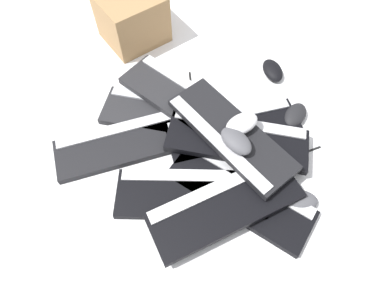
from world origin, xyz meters
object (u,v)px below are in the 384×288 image
(keyboard_6, at_px, (230,134))
(keyboard_8, at_px, (180,98))
(mouse_3, at_px, (299,200))
(keyboard_3, at_px, (167,114))
(keyboard_0, at_px, (191,194))
(keyboard_5, at_px, (237,140))
(mouse_2, at_px, (295,115))
(mouse_1, at_px, (236,141))
(mouse_0, at_px, (273,70))
(mouse_4, at_px, (242,124))
(keyboard_1, at_px, (240,193))
(keyboard_4, at_px, (125,143))
(keyboard_2, at_px, (234,130))
(keyboard_7, at_px, (225,205))
(cardboard_box, at_px, (132,18))

(keyboard_6, height_order, keyboard_8, keyboard_6)
(keyboard_8, bearing_deg, mouse_3, 61.68)
(keyboard_3, bearing_deg, keyboard_0, 32.98)
(keyboard_5, distance_m, mouse_2, 0.24)
(keyboard_0, relative_size, mouse_1, 4.22)
(mouse_0, height_order, mouse_3, same)
(mouse_3, height_order, mouse_4, mouse_4)
(keyboard_1, distance_m, keyboard_4, 0.40)
(keyboard_2, relative_size, mouse_1, 4.11)
(keyboard_6, bearing_deg, keyboard_4, -73.22)
(keyboard_0, distance_m, keyboard_1, 0.15)
(keyboard_3, bearing_deg, mouse_4, 83.13)
(keyboard_8, bearing_deg, keyboard_7, 36.52)
(keyboard_0, relative_size, mouse_3, 4.22)
(keyboard_3, distance_m, keyboard_4, 0.18)
(keyboard_8, relative_size, mouse_4, 4.22)
(keyboard_7, height_order, cardboard_box, cardboard_box)
(mouse_3, xyz_separation_m, mouse_4, (-0.15, -0.22, 0.09))
(keyboard_6, distance_m, mouse_2, 0.26)
(mouse_4, bearing_deg, mouse_3, 93.66)
(keyboard_5, height_order, keyboard_6, keyboard_6)
(keyboard_8, bearing_deg, keyboard_1, 45.91)
(keyboard_7, relative_size, keyboard_8, 0.91)
(keyboard_7, height_order, keyboard_8, same)
(keyboard_4, bearing_deg, keyboard_1, 81.54)
(keyboard_1, height_order, mouse_3, mouse_3)
(cardboard_box, bearing_deg, keyboard_7, 41.13)
(keyboard_1, xyz_separation_m, keyboard_2, (-0.21, -0.07, 0.00))
(keyboard_0, relative_size, keyboard_7, 1.10)
(keyboard_0, bearing_deg, keyboard_7, 80.91)
(keyboard_2, height_order, keyboard_7, keyboard_7)
(keyboard_6, distance_m, mouse_4, 0.05)
(mouse_3, bearing_deg, keyboard_7, -171.03)
(keyboard_4, xyz_separation_m, keyboard_6, (-0.10, 0.32, 0.06))
(keyboard_1, xyz_separation_m, mouse_2, (-0.33, 0.11, 0.01))
(mouse_3, bearing_deg, keyboard_0, 178.14)
(keyboard_2, height_order, mouse_1, mouse_1)
(keyboard_8, bearing_deg, keyboard_0, 23.49)
(keyboard_0, distance_m, mouse_3, 0.32)
(keyboard_1, height_order, keyboard_3, same)
(keyboard_2, bearing_deg, mouse_2, 122.37)
(mouse_0, bearing_deg, mouse_4, 138.78)
(keyboard_1, distance_m, mouse_2, 0.35)
(mouse_2, bearing_deg, keyboard_0, 161.80)
(keyboard_2, distance_m, mouse_3, 0.30)
(mouse_4, bearing_deg, cardboard_box, -86.95)
(keyboard_1, bearing_deg, keyboard_2, -161.50)
(keyboard_3, relative_size, keyboard_5, 1.00)
(mouse_4, bearing_deg, keyboard_0, 16.40)
(keyboard_0, relative_size, keyboard_5, 1.02)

